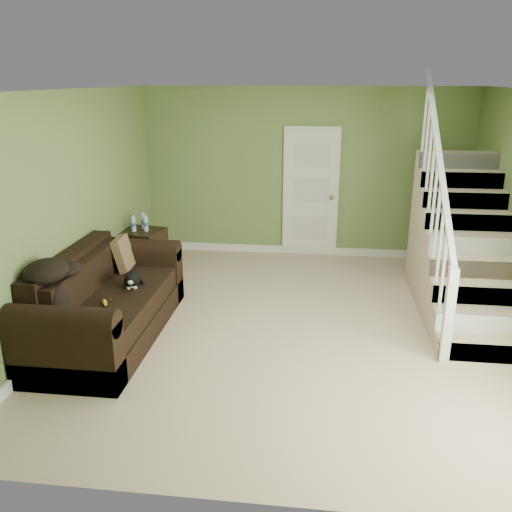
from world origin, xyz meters
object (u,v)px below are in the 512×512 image
(cat, at_px, (131,279))
(banana, at_px, (105,303))
(side_table, at_px, (143,252))
(sofa, at_px, (105,306))

(cat, bearing_deg, banana, -116.52)
(side_table, bearing_deg, cat, -75.15)
(sofa, bearing_deg, banana, -66.25)
(side_table, height_order, cat, side_table)
(cat, bearing_deg, side_table, 90.20)
(cat, bearing_deg, sofa, -153.84)
(sofa, relative_size, banana, 14.20)
(side_table, relative_size, banana, 5.30)
(banana, bearing_deg, cat, 50.72)
(cat, relative_size, banana, 2.85)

